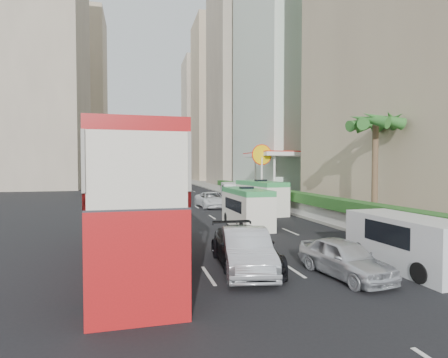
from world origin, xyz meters
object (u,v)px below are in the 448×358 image
object	(u,v)px
panel_van_near	(407,242)
double_decker_bus	(137,201)
car_silver_lane_a	(246,271)
panel_van_far	(232,193)
palm_tree	(375,175)
car_silver_lane_b	(344,277)
shell_station	(281,176)
car_black	(244,267)
van_asset	(212,207)
minibus_far	(261,197)
minibus_near	(246,208)

from	to	relation	value
panel_van_near	double_decker_bus	bearing A→B (deg)	162.53
car_silver_lane_a	panel_van_far	xyz separation A→B (m)	(6.09, 23.54, 1.05)
palm_tree	double_decker_bus	bearing A→B (deg)	-163.84
panel_van_near	panel_van_far	distance (m)	24.71
double_decker_bus	car_silver_lane_b	size ratio (longest dim) A/B	2.83
panel_van_far	shell_station	xyz separation A→B (m)	(6.05, 1.25, 1.70)
car_silver_lane_a	palm_tree	world-z (taller)	palm_tree
car_silver_lane_b	shell_station	distance (m)	27.91
car_black	shell_station	size ratio (longest dim) A/B	0.63
shell_station	van_asset	bearing A→B (deg)	-153.45
van_asset	minibus_far	bearing A→B (deg)	-61.78
double_decker_bus	minibus_far	xyz separation A→B (m)	(10.05, 13.41, -1.21)
minibus_far	panel_van_far	distance (m)	8.34
double_decker_bus	shell_station	bearing A→B (deg)	55.18
car_black	minibus_far	world-z (taller)	minibus_far
minibus_near	van_asset	bearing A→B (deg)	89.10
minibus_far	shell_station	distance (m)	11.37
panel_van_near	shell_station	size ratio (longest dim) A/B	0.61
car_silver_lane_a	car_silver_lane_b	size ratio (longest dim) A/B	1.21
double_decker_bus	car_black	size ratio (longest dim) A/B	2.17
car_silver_lane_a	shell_station	distance (m)	27.74
car_black	panel_van_far	size ratio (longest dim) A/B	0.96
car_silver_lane_b	minibus_near	world-z (taller)	minibus_near
car_silver_lane_a	minibus_far	world-z (taller)	minibus_far
double_decker_bus	minibus_far	world-z (taller)	double_decker_bus
van_asset	panel_van_far	world-z (taller)	panel_van_far
car_silver_lane_b	panel_van_far	size ratio (longest dim) A/B	0.74
double_decker_bus	panel_van_near	distance (m)	10.44
shell_station	car_silver_lane_b	bearing A→B (deg)	-108.92
double_decker_bus	shell_station	world-z (taller)	shell_station
double_decker_bus	car_black	world-z (taller)	double_decker_bus
car_black	shell_station	distance (m)	27.20
shell_station	minibus_near	bearing A→B (deg)	-120.40
double_decker_bus	shell_station	xyz separation A→B (m)	(16.00, 23.00, 0.22)
double_decker_bus	car_silver_lane_a	world-z (taller)	double_decker_bus
car_black	minibus_near	size ratio (longest dim) A/B	0.92
palm_tree	shell_station	bearing A→B (deg)	83.40
van_asset	panel_van_far	distance (m)	4.55
minibus_far	panel_van_near	xyz separation A→B (m)	(-0.16, -16.38, -0.34)
minibus_near	panel_van_far	bearing A→B (deg)	77.39
double_decker_bus	minibus_near	size ratio (longest dim) A/B	2.00
double_decker_bus	minibus_far	distance (m)	16.80
car_black	van_asset	size ratio (longest dim) A/B	0.99
car_silver_lane_a	minibus_far	size ratio (longest dim) A/B	0.79
minibus_near	panel_van_far	world-z (taller)	minibus_near
panel_van_near	minibus_far	bearing A→B (deg)	88.65
minibus_near	minibus_far	xyz separation A→B (m)	(3.18, 5.96, 0.11)
car_black	palm_tree	size ratio (longest dim) A/B	0.79
car_silver_lane_a	car_black	distance (m)	0.56
car_silver_lane_a	car_black	size ratio (longest dim) A/B	0.92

